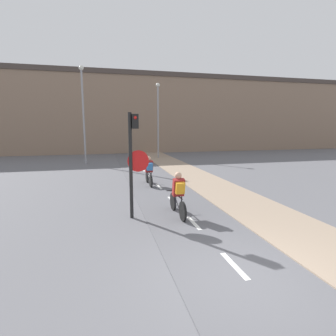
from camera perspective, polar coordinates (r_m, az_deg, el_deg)
The scene contains 8 objects.
ground_plane at distance 5.60m, azimuth 16.79°, elevation -22.28°, with size 120.00×120.00×0.00m, color #5B5B60.
bike_lane at distance 5.60m, azimuth 16.75°, elevation -22.15°, with size 2.70×60.00×0.02m.
building_row_background at distance 31.21m, azimuth -9.47°, elevation 11.64°, with size 60.00×5.20×8.75m.
traffic_light_pole at distance 8.13m, azimuth -7.59°, elevation 3.02°, with size 0.67×0.25×3.30m.
street_lamp_far at distance 21.16m, azimuth -18.01°, elevation 12.79°, with size 0.36×0.36×7.33m.
street_lamp_sidewalk at distance 23.99m, azimuth -2.18°, elevation 11.90°, with size 0.36×0.36×6.69m.
cyclist_near at distance 8.46m, azimuth 2.25°, elevation -5.89°, with size 0.46×1.75×1.45m.
cyclist_far at distance 12.91m, azimuth -4.14°, elevation -0.74°, with size 0.46×1.69×1.44m.
Camera 1 is at (-2.55, -4.07, 2.87)m, focal length 28.00 mm.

